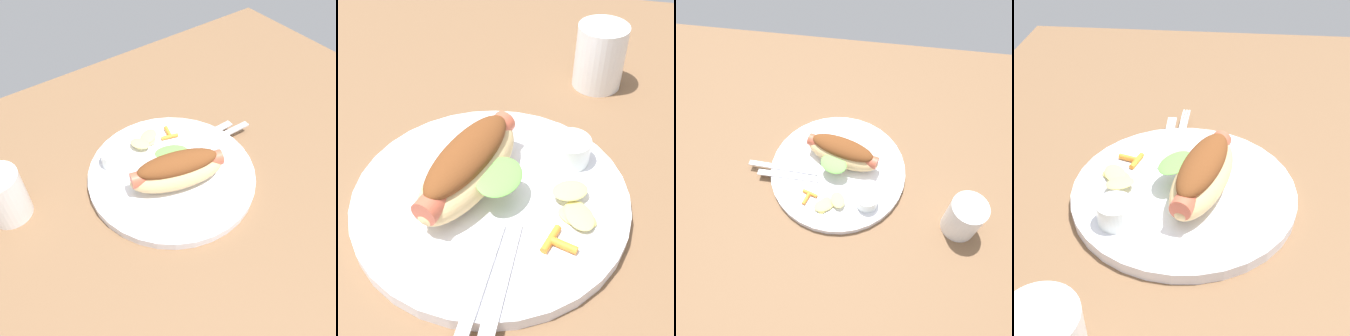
% 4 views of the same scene
% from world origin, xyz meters
% --- Properties ---
extents(ground_plane, '(1.20, 0.90, 0.02)m').
position_xyz_m(ground_plane, '(0.00, 0.00, -0.01)').
color(ground_plane, brown).
extents(plate, '(0.30, 0.30, 0.02)m').
position_xyz_m(plate, '(0.02, -0.03, 0.01)').
color(plate, white).
rests_on(plate, ground_plane).
extents(hot_dog, '(0.18, 0.12, 0.06)m').
position_xyz_m(hot_dog, '(0.02, -0.00, 0.05)').
color(hot_dog, '#DBB77A').
rests_on(hot_dog, plate).
extents(sauce_ramekin, '(0.05, 0.05, 0.03)m').
position_xyz_m(sauce_ramekin, '(0.09, -0.10, 0.03)').
color(sauce_ramekin, white).
rests_on(sauce_ramekin, plate).
extents(fork, '(0.16, 0.02, 0.00)m').
position_xyz_m(fork, '(-0.10, -0.04, 0.02)').
color(fork, silver).
rests_on(fork, plate).
extents(knife, '(0.14, 0.01, 0.00)m').
position_xyz_m(knife, '(-0.09, -0.06, 0.02)').
color(knife, silver).
rests_on(knife, plate).
extents(chips_pile, '(0.08, 0.06, 0.02)m').
position_xyz_m(chips_pile, '(0.01, -0.12, 0.02)').
color(chips_pile, '#D7C96C').
rests_on(chips_pile, plate).
extents(carrot_garnish, '(0.03, 0.04, 0.01)m').
position_xyz_m(carrot_garnish, '(-0.04, -0.11, 0.02)').
color(carrot_garnish, orange).
rests_on(carrot_garnish, plate).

